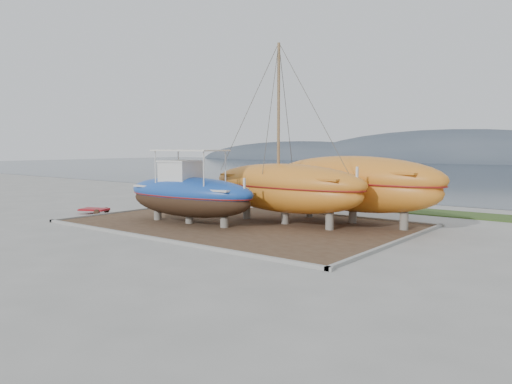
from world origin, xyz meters
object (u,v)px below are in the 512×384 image
Objects in this scene: blue_caique at (189,187)px; orange_bare_hull at (353,190)px; red_trailer at (95,211)px; white_dinghy at (188,202)px; orange_sailboat at (286,134)px.

blue_caique is 9.20m from orange_bare_hull.
blue_caique is 3.42× the size of red_trailer.
blue_caique is 2.01× the size of white_dinghy.
blue_caique is at bearing -17.89° from red_trailer.
blue_caique is 8.24m from red_trailer.
orange_sailboat is 0.91× the size of orange_bare_hull.
orange_bare_hull is (7.11, 5.84, -0.23)m from blue_caique.
orange_sailboat reaches higher than blue_caique.
orange_bare_hull is at bearing 47.33° from orange_sailboat.
orange_sailboat is (8.05, -0.31, 4.34)m from white_dinghy.
orange_sailboat is (4.31, 3.20, 2.91)m from blue_caique.
orange_sailboat is at bearing -2.87° from white_dinghy.
white_dinghy reaches higher than red_trailer.
red_trailer is at bearing -178.75° from blue_caique.
white_dinghy is 6.02m from red_trailer.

